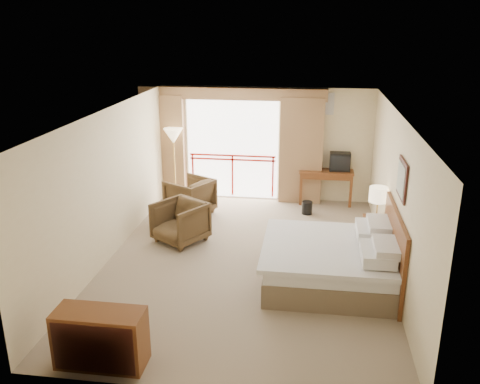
% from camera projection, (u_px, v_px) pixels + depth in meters
% --- Properties ---
extents(floor, '(7.00, 7.00, 0.00)m').
position_uv_depth(floor, '(247.00, 261.00, 9.25)').
color(floor, gray).
rests_on(floor, ground).
extents(ceiling, '(7.00, 7.00, 0.00)m').
position_uv_depth(ceiling, '(247.00, 113.00, 8.39)').
color(ceiling, white).
rests_on(ceiling, wall_back).
extents(wall_back, '(5.00, 0.00, 5.00)m').
position_uv_depth(wall_back, '(266.00, 144.00, 12.10)').
color(wall_back, beige).
rests_on(wall_back, ground).
extents(wall_front, '(5.00, 0.00, 5.00)m').
position_uv_depth(wall_front, '(206.00, 292.00, 5.54)').
color(wall_front, beige).
rests_on(wall_front, ground).
extents(wall_left, '(0.00, 7.00, 7.00)m').
position_uv_depth(wall_left, '(110.00, 184.00, 9.15)').
color(wall_left, beige).
rests_on(wall_left, ground).
extents(wall_right, '(0.00, 7.00, 7.00)m').
position_uv_depth(wall_right, '(395.00, 197.00, 8.49)').
color(wall_right, beige).
rests_on(wall_right, ground).
extents(balcony_door, '(2.40, 0.00, 2.40)m').
position_uv_depth(balcony_door, '(232.00, 149.00, 12.24)').
color(balcony_door, white).
rests_on(balcony_door, wall_back).
extents(balcony_railing, '(2.09, 0.03, 1.02)m').
position_uv_depth(balcony_railing, '(232.00, 165.00, 12.34)').
color(balcony_railing, '#B11B0F').
rests_on(balcony_railing, wall_back).
extents(curtain_left, '(1.00, 0.26, 2.50)m').
position_uv_depth(curtain_left, '(165.00, 146.00, 12.32)').
color(curtain_left, brown).
rests_on(curtain_left, wall_back).
extents(curtain_right, '(1.00, 0.26, 2.50)m').
position_uv_depth(curtain_right, '(301.00, 151.00, 11.88)').
color(curtain_right, brown).
rests_on(curtain_right, wall_back).
extents(valance, '(4.40, 0.22, 0.28)m').
position_uv_depth(valance, '(232.00, 94.00, 11.71)').
color(valance, brown).
rests_on(valance, wall_back).
extents(hvac_vent, '(0.50, 0.04, 0.50)m').
position_uv_depth(hvac_vent, '(323.00, 104.00, 11.58)').
color(hvac_vent, silver).
rests_on(hvac_vent, wall_back).
extents(bed, '(2.13, 2.06, 0.97)m').
position_uv_depth(bed, '(332.00, 262.00, 8.37)').
color(bed, brown).
rests_on(bed, floor).
extents(headboard, '(0.06, 2.10, 1.30)m').
position_uv_depth(headboard, '(394.00, 250.00, 8.15)').
color(headboard, '#5B2D16').
rests_on(headboard, wall_right).
extents(framed_art, '(0.04, 0.72, 0.60)m').
position_uv_depth(framed_art, '(402.00, 179.00, 7.77)').
color(framed_art, black).
rests_on(framed_art, wall_right).
extents(nightstand, '(0.49, 0.57, 0.66)m').
position_uv_depth(nightstand, '(375.00, 236.00, 9.48)').
color(nightstand, '#5B2D16').
rests_on(nightstand, floor).
extents(table_lamp, '(0.33, 0.33, 0.59)m').
position_uv_depth(table_lamp, '(378.00, 195.00, 9.27)').
color(table_lamp, tan).
rests_on(table_lamp, nightstand).
extents(phone, '(0.18, 0.14, 0.08)m').
position_uv_depth(phone, '(375.00, 220.00, 9.23)').
color(phone, black).
rests_on(phone, nightstand).
extents(desk, '(1.26, 0.61, 0.82)m').
position_uv_depth(desk, '(326.00, 176.00, 12.06)').
color(desk, '#5B2D16').
rests_on(desk, floor).
extents(tv, '(0.47, 0.37, 0.43)m').
position_uv_depth(tv, '(340.00, 161.00, 11.84)').
color(tv, black).
rests_on(tv, desk).
extents(coffee_maker, '(0.14, 0.14, 0.27)m').
position_uv_depth(coffee_maker, '(312.00, 164.00, 11.95)').
color(coffee_maker, black).
rests_on(coffee_maker, desk).
extents(cup, '(0.09, 0.09, 0.09)m').
position_uv_depth(cup, '(318.00, 168.00, 11.92)').
color(cup, white).
rests_on(cup, desk).
extents(wastebasket, '(0.24, 0.24, 0.29)m').
position_uv_depth(wastebasket, '(307.00, 208.00, 11.44)').
color(wastebasket, black).
rests_on(wastebasket, floor).
extents(armchair_far, '(1.21, 1.20, 0.82)m').
position_uv_depth(armchair_far, '(190.00, 213.00, 11.51)').
color(armchair_far, '#402D19').
rests_on(armchair_far, floor).
extents(armchair_near, '(1.22, 1.22, 0.81)m').
position_uv_depth(armchair_near, '(181.00, 241.00, 10.07)').
color(armchair_near, '#402D19').
rests_on(armchair_near, floor).
extents(side_table, '(0.48, 0.48, 0.52)m').
position_uv_depth(side_table, '(176.00, 207.00, 10.86)').
color(side_table, black).
rests_on(side_table, floor).
extents(book, '(0.24, 0.27, 0.02)m').
position_uv_depth(book, '(176.00, 200.00, 10.80)').
color(book, white).
rests_on(book, side_table).
extents(floor_lamp, '(0.45, 0.45, 1.76)m').
position_uv_depth(floor_lamp, '(173.00, 139.00, 11.92)').
color(floor_lamp, tan).
rests_on(floor_lamp, floor).
extents(dresser, '(1.13, 0.48, 0.75)m').
position_uv_depth(dresser, '(101.00, 338.00, 6.37)').
color(dresser, '#5B2D16').
rests_on(dresser, floor).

